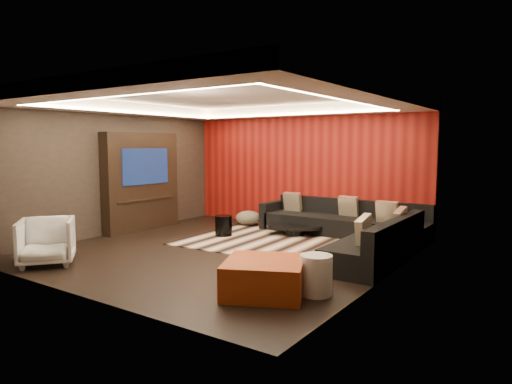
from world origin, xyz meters
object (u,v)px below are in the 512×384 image
Objects in this scene: white_side_table at (316,275)px; sectional_sofa at (353,231)px; coffee_table at (294,230)px; armchair at (46,241)px; drum_stool at (224,226)px; orange_ottoman at (264,277)px.

sectional_sofa is at bearing 103.86° from white_side_table.
armchair is at bearing -116.28° from coffee_table.
coffee_table is 2.35× the size of white_side_table.
white_side_table reaches higher than drum_stool.
sectional_sofa is at bearing 93.15° from orange_ottoman.
armchair is (-0.96, -3.39, 0.15)m from drum_stool.
drum_stool is (-1.18, -0.93, 0.11)m from coffee_table.
armchair is at bearing -168.15° from orange_ottoman.
armchair reaches higher than drum_stool.
orange_ottoman is at bearing -39.56° from armchair.
sectional_sofa reaches higher than white_side_table.
armchair is (-4.28, -1.12, 0.12)m from white_side_table.
coffee_table is at bearing 12.31° from armchair.
sectional_sofa is (3.51, 4.23, -0.12)m from armchair.
sectional_sofa is (-0.77, 3.10, 0.00)m from white_side_table.
white_side_table is at bearing -34.28° from drum_stool.
coffee_table is 3.85m from white_side_table.
coffee_table is 4.82m from armchair.
drum_stool is 0.12× the size of sectional_sofa.
drum_stool is at bearing 22.81° from armchair.
coffee_table is 2.89× the size of drum_stool.
white_side_table is 0.14× the size of sectional_sofa.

